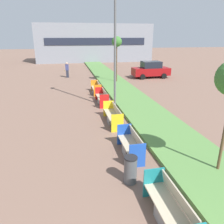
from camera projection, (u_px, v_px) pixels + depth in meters
name	position (u px, v px, depth m)	size (l,w,h in m)	color
planter_grass_strip	(145.00, 112.00, 13.59)	(2.80, 120.00, 0.18)	#568442
building_backdrop	(94.00, 43.00, 41.19)	(21.04, 6.17, 6.70)	gray
bench_teal_frame	(170.00, 210.00, 5.52)	(0.65, 2.06, 0.94)	gray
bench_blue_frame	(131.00, 146.00, 8.75)	(0.65, 1.92, 0.94)	gray
bench_yellow_frame	(113.00, 117.00, 11.93)	(0.65, 2.42, 0.94)	gray
bench_red_frame	(102.00, 98.00, 15.45)	(0.65, 2.28, 0.94)	gray
bench_orange_frame	(96.00, 89.00, 18.24)	(0.65, 2.05, 0.94)	gray
litter_bin	(130.00, 170.00, 7.04)	(0.43, 0.43, 0.93)	#4C4F51
street_lamp_post	(115.00, 30.00, 12.80)	(0.24, 0.44, 8.99)	#56595B
sapling_tree_far	(117.00, 42.00, 21.18)	(1.00, 1.00, 4.55)	brown
pedestrian_walking	(67.00, 70.00, 25.13)	(0.53, 0.24, 1.74)	#232633
parked_car_distant	(151.00, 70.00, 24.99)	(4.21, 2.00, 1.86)	maroon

